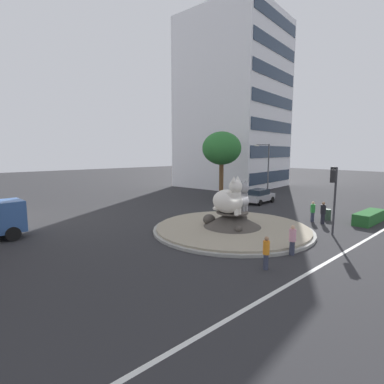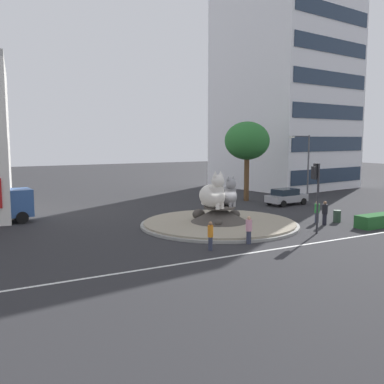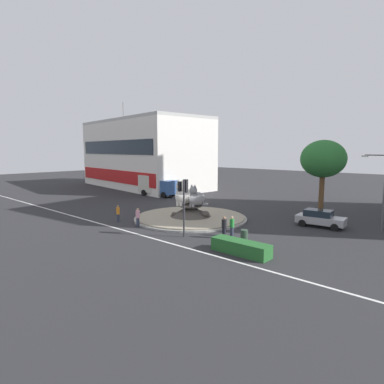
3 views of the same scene
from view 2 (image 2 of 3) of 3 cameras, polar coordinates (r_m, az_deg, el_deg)
ground_plane at (r=32.11m, az=3.54°, el=-4.35°), size 160.00×160.00×0.00m
lane_centreline at (r=26.39m, az=12.24°, el=-6.96°), size 112.00×0.20×0.01m
roundabout_island at (r=32.05m, az=3.53°, el=-3.65°), size 11.36×11.36×1.40m
cat_statue_white at (r=31.11m, az=2.76°, el=-0.29°), size 1.78×2.72×2.63m
cat_statue_grey at (r=32.19m, az=4.64°, el=-0.34°), size 1.49×2.25×2.22m
traffic_light_mast at (r=30.09m, az=15.71°, el=1.21°), size 0.71×0.55×4.64m
office_tower at (r=59.90m, az=11.88°, el=13.35°), size 15.77×15.87×26.32m
clipped_hedge_strip at (r=34.44m, az=23.12°, el=-3.36°), size 4.16×1.20×0.90m
broadleaf_tree_behind_island at (r=44.85m, az=7.10°, el=6.50°), size 4.48×4.48×7.96m
streetlight_arm at (r=46.92m, az=14.47°, el=3.77°), size 2.14×0.74×6.60m
pedestrian_pink_shirt at (r=26.65m, az=7.33°, el=-4.79°), size 0.38×0.38×1.68m
pedestrian_orange_shirt at (r=24.95m, az=2.39°, el=-5.55°), size 0.32×0.32×1.64m
pedestrian_black_shirt at (r=33.54m, az=16.73°, el=-2.55°), size 0.40×0.40×1.76m
pedestrian_green_shirt at (r=34.25m, az=15.79°, el=-2.42°), size 0.37×0.37×1.65m
sedan_on_far_lane at (r=42.83m, az=12.04°, el=-0.57°), size 4.32×2.32×1.55m
litter_bin at (r=35.04m, az=18.17°, el=-2.99°), size 0.56×0.56×0.90m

